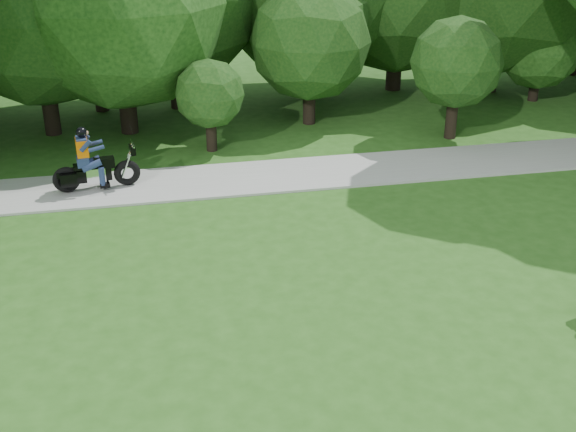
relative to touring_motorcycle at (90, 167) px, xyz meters
name	(u,v)px	position (x,y,z in m)	size (l,w,h in m)	color
ground	(402,360)	(4.94, -7.97, -0.63)	(100.00, 100.00, 0.00)	#275418
walkway	(293,174)	(4.94, 0.03, -0.60)	(60.00, 2.20, 0.06)	#9F9F9A
touring_motorcycle	(90,167)	(0.00, 0.00, 0.00)	(2.07, 0.76, 1.58)	black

